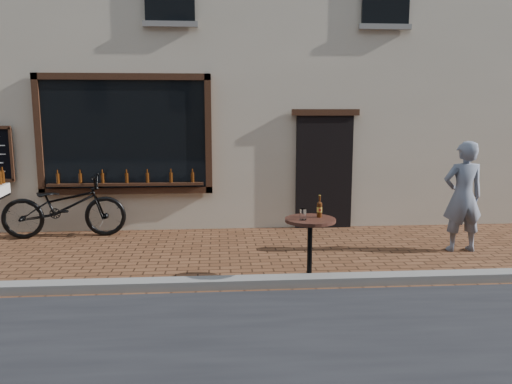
{
  "coord_description": "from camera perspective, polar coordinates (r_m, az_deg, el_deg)",
  "views": [
    {
      "loc": [
        -0.16,
        -6.09,
        2.3
      ],
      "look_at": [
        0.39,
        1.2,
        1.1
      ],
      "focal_mm": 35.0,
      "sensor_mm": 36.0,
      "label": 1
    }
  ],
  "objects": [
    {
      "name": "ground",
      "position": [
        6.51,
        -2.71,
        -11.38
      ],
      "size": [
        90.0,
        90.0,
        0.0
      ],
      "primitive_type": "plane",
      "color": "#512E1A",
      "rests_on": "ground"
    },
    {
      "name": "kerb",
      "position": [
        6.68,
        -2.77,
        -10.29
      ],
      "size": [
        90.0,
        0.25,
        0.12
      ],
      "primitive_type": "cube",
      "color": "slate",
      "rests_on": "ground"
    },
    {
      "name": "cargo_bicycle",
      "position": [
        9.73,
        -21.34,
        -1.47
      ],
      "size": [
        2.62,
        0.95,
        1.23
      ],
      "rotation": [
        0.0,
        0.0,
        1.66
      ],
      "color": "black",
      "rests_on": "ground"
    },
    {
      "name": "bistro_table",
      "position": [
        6.76,
        6.21,
        -5.08
      ],
      "size": [
        0.68,
        0.68,
        1.17
      ],
      "color": "black",
      "rests_on": "ground"
    },
    {
      "name": "pedestrian",
      "position": [
        8.81,
        22.57,
        -0.48
      ],
      "size": [
        0.66,
        0.44,
        1.82
      ],
      "primitive_type": "imported",
      "rotation": [
        0.0,
        0.0,
        3.14
      ],
      "color": "slate",
      "rests_on": "ground"
    }
  ]
}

